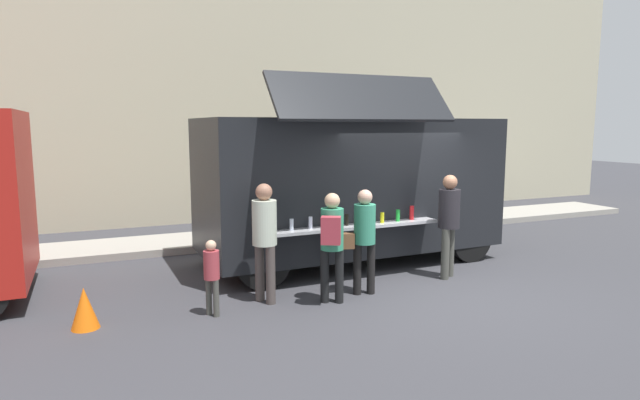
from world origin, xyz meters
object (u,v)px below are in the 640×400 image
object	(u,v)px
food_truck_main	(350,184)
customer_rear_waiting	(265,232)
customer_front_ordering	(364,233)
customer_mid_with_backpack	(332,237)
customer_extra_browsing	(449,217)
traffic_cone_orange	(85,308)
trash_bin	(457,207)
child_near_queue	(212,271)

from	to	relation	value
food_truck_main	customer_rear_waiting	bearing A→B (deg)	-144.76
customer_rear_waiting	customer_front_ordering	bearing A→B (deg)	-34.79
customer_mid_with_backpack	customer_extra_browsing	bearing A→B (deg)	-51.12
traffic_cone_orange	customer_mid_with_backpack	distance (m)	3.47
traffic_cone_orange	customer_extra_browsing	size ratio (longest dim) A/B	0.31
food_truck_main	trash_bin	distance (m)	5.05
customer_rear_waiting	customer_extra_browsing	world-z (taller)	customer_extra_browsing
customer_mid_with_backpack	child_near_queue	xyz separation A→B (m)	(-1.74, 0.19, -0.37)
customer_front_ordering	customer_mid_with_backpack	xyz separation A→B (m)	(-0.64, -0.20, 0.03)
trash_bin	customer_mid_with_backpack	world-z (taller)	customer_mid_with_backpack
customer_front_ordering	food_truck_main	bearing A→B (deg)	-6.17
food_truck_main	customer_mid_with_backpack	size ratio (longest dim) A/B	3.43
traffic_cone_orange	trash_bin	xyz separation A→B (m)	(9.10, 4.05, 0.19)
trash_bin	customer_front_ordering	bearing A→B (deg)	-140.31
customer_extra_browsing	traffic_cone_orange	bearing A→B (deg)	57.84
trash_bin	child_near_queue	size ratio (longest dim) A/B	0.87
traffic_cone_orange	customer_front_ordering	world-z (taller)	customer_front_ordering
trash_bin	traffic_cone_orange	bearing A→B (deg)	-156.03
customer_front_ordering	traffic_cone_orange	bearing A→B (deg)	102.27
customer_rear_waiting	food_truck_main	bearing A→B (deg)	10.70
trash_bin	customer_front_ordering	distance (m)	6.65
traffic_cone_orange	customer_mid_with_backpack	world-z (taller)	customer_mid_with_backpack
customer_front_ordering	customer_extra_browsing	size ratio (longest dim) A/B	0.92
trash_bin	food_truck_main	bearing A→B (deg)	-151.99
traffic_cone_orange	child_near_queue	world-z (taller)	child_near_queue
food_truck_main	trash_bin	size ratio (longest dim) A/B	6.05
trash_bin	customer_extra_browsing	size ratio (longest dim) A/B	0.52
customer_extra_browsing	child_near_queue	distance (m)	4.18
food_truck_main	customer_mid_with_backpack	bearing A→B (deg)	-124.13
trash_bin	customer_mid_with_backpack	xyz separation A→B (m)	(-5.74, -4.44, 0.54)
traffic_cone_orange	trash_bin	bearing A→B (deg)	23.97
traffic_cone_orange	customer_rear_waiting	bearing A→B (deg)	1.35
customer_extra_browsing	food_truck_main	bearing A→B (deg)	-1.00
customer_extra_browsing	customer_mid_with_backpack	bearing A→B (deg)	67.43
child_near_queue	food_truck_main	bearing A→B (deg)	-0.32
customer_front_ordering	customer_extra_browsing	bearing A→B (deg)	-68.12
child_near_queue	customer_rear_waiting	bearing A→B (deg)	-15.36
food_truck_main	customer_extra_browsing	size ratio (longest dim) A/B	3.15
food_truck_main	customer_front_ordering	world-z (taller)	food_truck_main
traffic_cone_orange	customer_mid_with_backpack	size ratio (longest dim) A/B	0.33
customer_mid_with_backpack	customer_extra_browsing	xyz separation A→B (m)	(2.41, 0.42, 0.06)
customer_front_ordering	customer_rear_waiting	size ratio (longest dim) A/B	0.92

